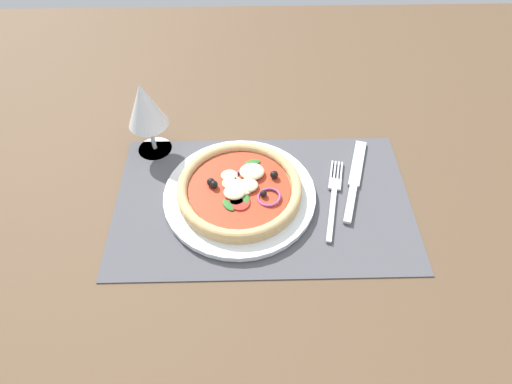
% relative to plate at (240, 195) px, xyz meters
% --- Properties ---
extents(ground_plane, '(1.90, 1.40, 0.02)m').
position_rel_plate_xyz_m(ground_plane, '(0.04, -0.01, -0.02)').
color(ground_plane, brown).
extents(placemat, '(0.51, 0.30, 0.00)m').
position_rel_plate_xyz_m(placemat, '(0.04, -0.01, -0.01)').
color(placemat, '#4C4C51').
rests_on(placemat, ground_plane).
extents(plate, '(0.26, 0.26, 0.01)m').
position_rel_plate_xyz_m(plate, '(0.00, 0.00, 0.00)').
color(plate, white).
rests_on(plate, placemat).
extents(pizza, '(0.21, 0.21, 0.03)m').
position_rel_plate_xyz_m(pizza, '(0.00, 0.00, 0.02)').
color(pizza, tan).
rests_on(pizza, plate).
extents(fork, '(0.05, 0.18, 0.00)m').
position_rel_plate_xyz_m(fork, '(0.16, 0.00, -0.00)').
color(fork, silver).
rests_on(fork, placemat).
extents(knife, '(0.07, 0.20, 0.01)m').
position_rel_plate_xyz_m(knife, '(0.21, 0.04, -0.00)').
color(knife, silver).
rests_on(knife, placemat).
extents(wine_glass, '(0.07, 0.07, 0.15)m').
position_rel_plate_xyz_m(wine_glass, '(-0.16, 0.13, 0.09)').
color(wine_glass, silver).
rests_on(wine_glass, ground_plane).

